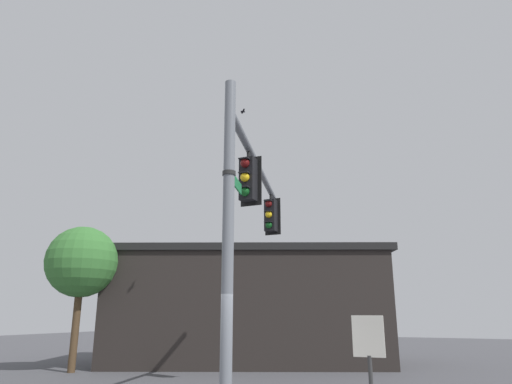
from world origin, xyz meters
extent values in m
cylinder|color=slate|center=(0.00, 0.00, 3.36)|extent=(0.22, 0.22, 6.71)
cylinder|color=slate|center=(0.99, -3.72, 6.06)|extent=(2.16, 7.49, 0.18)
cylinder|color=black|center=(0.53, -2.00, 5.87)|extent=(0.08, 0.08, 0.18)
cube|color=black|center=(0.53, -2.00, 5.26)|extent=(0.36, 0.30, 1.05)
sphere|color=#590F0F|center=(0.53, -1.81, 5.61)|extent=(0.22, 0.22, 0.22)
cube|color=black|center=(0.53, -1.79, 5.71)|extent=(0.24, 0.20, 0.03)
sphere|color=yellow|center=(0.53, -1.81, 5.26)|extent=(0.22, 0.22, 0.22)
cube|color=black|center=(0.53, -1.79, 5.36)|extent=(0.24, 0.20, 0.03)
sphere|color=#0F4C19|center=(0.53, -1.81, 4.91)|extent=(0.22, 0.22, 0.22)
cube|color=black|center=(0.53, -1.79, 5.01)|extent=(0.24, 0.20, 0.03)
cube|color=black|center=(0.53, -2.17, 5.26)|extent=(0.54, 0.03, 1.22)
cylinder|color=black|center=(1.61, -6.04, 5.87)|extent=(0.08, 0.08, 0.18)
cube|color=black|center=(1.61, -6.04, 5.26)|extent=(0.36, 0.30, 1.05)
sphere|color=#590F0F|center=(1.61, -5.85, 5.61)|extent=(0.22, 0.22, 0.22)
cube|color=black|center=(1.61, -5.83, 5.71)|extent=(0.24, 0.20, 0.03)
sphere|color=yellow|center=(1.61, -5.85, 5.26)|extent=(0.22, 0.22, 0.22)
cube|color=black|center=(1.61, -5.83, 5.36)|extent=(0.24, 0.20, 0.03)
sphere|color=#0F4C19|center=(1.61, -5.85, 4.91)|extent=(0.22, 0.22, 0.22)
cube|color=black|center=(1.61, -5.83, 5.01)|extent=(0.24, 0.20, 0.03)
cube|color=black|center=(1.61, -6.21, 5.26)|extent=(0.54, 0.03, 1.22)
cube|color=#147238|center=(0.17, -0.63, 4.77)|extent=(0.30, 1.02, 0.22)
cube|color=white|center=(0.17, -0.63, 4.77)|extent=(0.28, 1.02, 0.04)
cylinder|color=#262626|center=(0.00, 0.00, 4.77)|extent=(0.26, 0.26, 0.08)
ellipsoid|color=black|center=(2.75, -6.23, 9.26)|extent=(0.17, 0.18, 0.06)
cube|color=black|center=(2.77, -6.25, 9.27)|extent=(0.22, 0.21, 0.05)
cube|color=black|center=(2.74, -6.22, 9.27)|extent=(0.21, 0.20, 0.10)
cube|color=#282321|center=(5.35, -12.26, 2.35)|extent=(13.40, 10.48, 4.69)
cube|color=black|center=(6.72, -15.40, 2.58)|extent=(10.22, 5.20, 0.30)
cube|color=black|center=(5.35, -12.26, 4.84)|extent=(13.94, 10.90, 0.30)
cylinder|color=#4C3823|center=(10.07, -6.52, 1.60)|extent=(0.29, 0.29, 3.20)
sphere|color=#387533|center=(10.07, -6.52, 4.19)|extent=(2.83, 2.83, 2.83)
cube|color=silver|center=(-2.13, -1.72, 1.75)|extent=(0.60, 0.04, 0.76)
camera|label=1|loc=(-3.88, 7.37, 2.16)|focal=31.81mm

